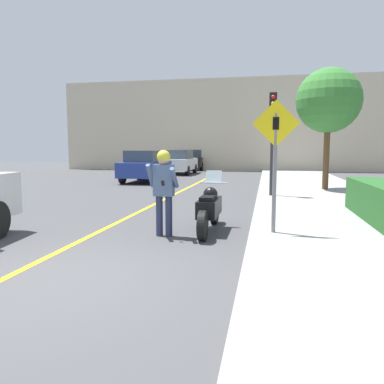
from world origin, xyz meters
name	(u,v)px	position (x,y,z in m)	size (l,w,h in m)	color
ground_plane	(48,279)	(0.00, 0.00, 0.00)	(80.00, 80.00, 0.00)	#424244
sidewalk_curb	(354,229)	(4.80, 4.00, 0.06)	(4.40, 44.00, 0.12)	gray
road_center_line	(145,209)	(-0.60, 6.00, 0.00)	(0.12, 36.00, 0.01)	yellow
building_backdrop	(231,125)	(0.00, 26.00, 3.64)	(28.00, 1.20, 7.29)	beige
motorcycle	(209,209)	(1.72, 3.39, 0.50)	(0.62, 2.29, 1.28)	black
person_biker	(164,184)	(0.88, 2.76, 1.08)	(0.59, 0.48, 1.76)	#282D4C
crossing_sign	(275,154)	(3.07, 3.02, 1.68)	(0.91, 0.08, 2.60)	slate
traffic_light	(273,124)	(3.08, 9.06, 2.62)	(0.26, 0.30, 3.59)	#2D2D30
street_tree	(329,101)	(5.29, 11.61, 3.68)	(2.58, 2.58, 4.87)	brown
parked_car_blue	(146,166)	(-3.48, 14.76, 0.86)	(1.88, 4.20, 1.68)	black
parked_car_white	(180,162)	(-3.07, 21.03, 0.86)	(1.88, 4.20, 1.68)	black
parked_car_black	(195,160)	(-3.07, 26.60, 0.86)	(1.88, 4.20, 1.68)	black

